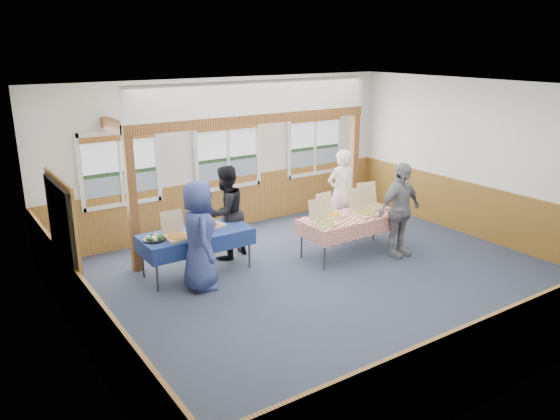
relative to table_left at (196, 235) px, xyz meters
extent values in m
plane|color=#2A3445|center=(1.66, -1.60, -0.70)|extent=(8.00, 8.00, 0.00)
plane|color=white|center=(1.66, -1.60, 2.50)|extent=(8.00, 8.00, 0.00)
plane|color=silver|center=(1.66, 1.90, 0.90)|extent=(8.00, 0.00, 8.00)
plane|color=silver|center=(1.66, -5.10, 0.90)|extent=(8.00, 0.00, 8.00)
plane|color=silver|center=(-2.34, -1.60, 0.90)|extent=(0.00, 8.00, 8.00)
plane|color=silver|center=(5.66, -1.60, 0.90)|extent=(0.00, 8.00, 8.00)
cube|color=brown|center=(1.66, 1.88, -0.15)|extent=(7.98, 0.05, 1.10)
cube|color=brown|center=(1.66, -5.07, -0.15)|extent=(7.98, 0.05, 1.10)
cube|color=brown|center=(-2.32, -1.60, -0.15)|extent=(0.05, 6.98, 1.10)
cube|color=brown|center=(5.63, -1.60, -0.15)|extent=(0.05, 6.98, 1.10)
cube|color=#313131|center=(-2.30, -0.70, 0.35)|extent=(0.06, 1.30, 2.10)
cube|color=white|center=(-0.64, 1.84, 0.21)|extent=(1.52, 0.05, 0.08)
cube|color=white|center=(-0.64, 1.84, 1.59)|extent=(1.52, 0.05, 0.08)
cube|color=white|center=(-1.38, 1.84, 0.90)|extent=(0.08, 0.05, 1.46)
cube|color=white|center=(0.10, 1.84, 0.90)|extent=(0.08, 0.05, 1.46)
cube|color=white|center=(-0.64, 1.84, 0.90)|extent=(0.05, 0.05, 1.30)
cube|color=slate|center=(-0.64, 1.88, 0.51)|extent=(1.40, 0.02, 0.52)
cube|color=#1A351C|center=(-0.64, 1.88, 0.81)|extent=(1.40, 0.02, 0.08)
cube|color=silver|center=(-0.64, 1.88, 1.20)|extent=(1.40, 0.02, 0.70)
cube|color=brown|center=(-0.64, 1.82, 1.49)|extent=(1.40, 0.07, 0.10)
cube|color=white|center=(1.66, 1.84, 0.21)|extent=(1.52, 0.05, 0.08)
cube|color=white|center=(1.66, 1.84, 1.59)|extent=(1.52, 0.05, 0.08)
cube|color=white|center=(0.92, 1.84, 0.90)|extent=(0.08, 0.05, 1.46)
cube|color=white|center=(2.40, 1.84, 0.90)|extent=(0.08, 0.05, 1.46)
cube|color=white|center=(1.66, 1.84, 0.90)|extent=(0.05, 0.05, 1.30)
cube|color=slate|center=(1.66, 1.88, 0.51)|extent=(1.40, 0.02, 0.52)
cube|color=#1A351C|center=(1.66, 1.88, 0.81)|extent=(1.40, 0.02, 0.08)
cube|color=silver|center=(1.66, 1.88, 1.20)|extent=(1.40, 0.02, 0.70)
cube|color=brown|center=(1.66, 1.82, 1.49)|extent=(1.40, 0.07, 0.10)
cube|color=white|center=(3.96, 1.84, 0.21)|extent=(1.52, 0.05, 0.08)
cube|color=white|center=(3.96, 1.84, 1.59)|extent=(1.52, 0.05, 0.08)
cube|color=white|center=(3.22, 1.84, 0.90)|extent=(0.08, 0.05, 1.46)
cube|color=white|center=(4.70, 1.84, 0.90)|extent=(0.08, 0.05, 1.46)
cube|color=white|center=(3.96, 1.84, 0.90)|extent=(0.05, 0.05, 1.30)
cube|color=slate|center=(3.96, 1.88, 0.51)|extent=(1.40, 0.02, 0.52)
cube|color=#1A351C|center=(3.96, 1.88, 0.81)|extent=(1.40, 0.02, 0.08)
cube|color=silver|center=(3.96, 1.88, 1.20)|extent=(1.40, 0.02, 0.70)
cube|color=brown|center=(3.96, 1.82, 1.49)|extent=(1.40, 0.07, 0.10)
cube|color=#562713|center=(-0.84, 0.70, 0.50)|extent=(0.15, 0.15, 2.40)
cube|color=#562713|center=(4.16, 0.70, 0.50)|extent=(0.15, 0.15, 2.40)
cube|color=#562713|center=(1.66, 0.70, 1.79)|extent=(5.15, 0.18, 0.18)
cylinder|color=#313131|center=(-0.86, -0.33, -0.34)|extent=(0.04, 0.04, 0.73)
cylinder|color=#313131|center=(-0.86, 0.33, -0.34)|extent=(0.04, 0.04, 0.73)
cylinder|color=#313131|center=(0.86, -0.33, -0.34)|extent=(0.04, 0.04, 0.73)
cylinder|color=#313131|center=(0.86, 0.33, -0.34)|extent=(0.04, 0.04, 0.73)
cube|color=#313131|center=(0.00, 0.00, 0.03)|extent=(2.00, 1.28, 0.03)
cube|color=navy|center=(0.00, 0.00, 0.05)|extent=(2.07, 1.36, 0.01)
cube|color=navy|center=(0.00, -0.42, -0.09)|extent=(1.83, 0.57, 0.28)
cube|color=navy|center=(0.00, 0.42, -0.09)|extent=(1.83, 0.57, 0.28)
cylinder|color=#313131|center=(1.92, -1.15, -0.34)|extent=(0.04, 0.04, 0.73)
cylinder|color=#313131|center=(1.92, -0.46, -0.34)|extent=(0.04, 0.04, 0.73)
cylinder|color=#313131|center=(3.74, -1.15, -0.34)|extent=(0.04, 0.04, 0.73)
cylinder|color=#313131|center=(3.74, -0.46, -0.34)|extent=(0.04, 0.04, 0.73)
cube|color=#313131|center=(2.83, -0.80, 0.03)|extent=(2.10, 1.36, 0.03)
cube|color=red|center=(2.83, -0.80, 0.05)|extent=(2.17, 1.43, 0.01)
cube|color=red|center=(2.83, -1.24, -0.09)|extent=(1.91, 0.61, 0.28)
cube|color=red|center=(2.83, -0.37, -0.09)|extent=(1.91, 0.61, 0.28)
cube|color=beige|center=(-0.40, -0.15, 0.08)|extent=(0.40, 0.40, 0.04)
cylinder|color=gold|center=(-0.40, -0.15, 0.11)|extent=(0.35, 0.35, 0.01)
cube|color=beige|center=(-0.39, 0.08, 0.29)|extent=(0.39, 0.11, 0.38)
cube|color=beige|center=(0.35, 0.12, 0.08)|extent=(0.44, 0.44, 0.04)
cylinder|color=#E0BA68|center=(0.35, 0.12, 0.11)|extent=(0.39, 0.39, 0.01)
cube|color=beige|center=(0.31, 0.35, 0.29)|extent=(0.39, 0.15, 0.38)
cube|color=beige|center=(2.08, -0.94, 0.08)|extent=(0.39, 0.39, 0.04)
cylinder|color=gold|center=(2.08, -0.94, 0.11)|extent=(0.34, 0.34, 0.01)
cube|color=beige|center=(2.08, -0.71, 0.29)|extent=(0.38, 0.10, 0.38)
cube|color=beige|center=(2.48, -0.65, 0.08)|extent=(0.41, 0.41, 0.04)
cylinder|color=gold|center=(2.48, -0.65, 0.11)|extent=(0.36, 0.36, 0.01)
cube|color=beige|center=(2.46, -0.43, 0.28)|extent=(0.38, 0.12, 0.37)
cube|color=beige|center=(3.08, -0.92, 0.08)|extent=(0.45, 0.45, 0.05)
cylinder|color=gold|center=(3.08, -0.92, 0.11)|extent=(0.39, 0.39, 0.01)
cube|color=beige|center=(3.09, -0.67, 0.31)|extent=(0.43, 0.12, 0.42)
cube|color=beige|center=(3.48, -0.70, 0.08)|extent=(0.49, 0.49, 0.05)
cylinder|color=#E0BA68|center=(3.48, -0.70, 0.11)|extent=(0.43, 0.43, 0.01)
cube|color=beige|center=(3.52, -0.45, 0.32)|extent=(0.44, 0.16, 0.42)
cylinder|color=black|center=(-0.75, 0.00, 0.07)|extent=(0.37, 0.37, 0.03)
cylinder|color=white|center=(-0.75, 0.00, 0.10)|extent=(0.08, 0.08, 0.04)
sphere|color=#256024|center=(-0.65, 0.00, 0.10)|extent=(0.08, 0.08, 0.08)
sphere|color=beige|center=(-0.69, 0.08, 0.10)|extent=(0.08, 0.08, 0.08)
sphere|color=#256024|center=(-0.77, 0.10, 0.10)|extent=(0.08, 0.08, 0.08)
sphere|color=beige|center=(-0.84, 0.04, 0.10)|extent=(0.08, 0.08, 0.08)
sphere|color=#256024|center=(-0.84, -0.04, 0.10)|extent=(0.08, 0.08, 0.08)
sphere|color=beige|center=(-0.77, -0.10, 0.10)|extent=(0.08, 0.08, 0.08)
sphere|color=#256024|center=(-0.69, -0.08, 0.10)|extent=(0.08, 0.08, 0.08)
cylinder|color=#915A18|center=(3.68, -1.05, 0.13)|extent=(0.07, 0.07, 0.15)
imported|color=white|center=(3.39, 0.18, 0.20)|extent=(0.70, 0.50, 1.81)
imported|color=black|center=(0.78, 0.36, 0.17)|extent=(1.01, 0.89, 1.75)
imported|color=navy|center=(-0.21, -0.58, 0.21)|extent=(0.78, 1.01, 1.82)
imported|color=gray|center=(3.50, -1.36, 0.19)|extent=(1.08, 0.51, 1.79)
camera|label=1|loc=(-3.72, -8.16, 3.18)|focal=35.00mm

